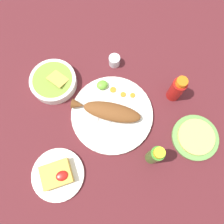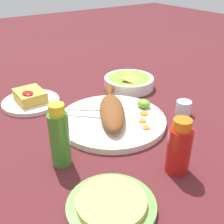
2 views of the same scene
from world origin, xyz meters
name	(u,v)px [view 2 (image 2 of 2)]	position (x,y,z in m)	size (l,w,h in m)	color
ground_plane	(112,123)	(0.00, 0.00, 0.00)	(4.00, 4.00, 0.00)	#561E23
main_plate	(112,120)	(0.00, 0.00, 0.01)	(0.33, 0.33, 0.02)	white
fried_fish	(112,110)	(-0.01, 0.01, 0.04)	(0.27, 0.19, 0.04)	brown
fork_near	(85,116)	(-0.06, -0.06, 0.02)	(0.15, 0.13, 0.00)	silver
fork_far	(91,109)	(-0.08, -0.03, 0.02)	(0.13, 0.15, 0.00)	silver
carrot_slice_near	(146,128)	(0.11, 0.05, 0.02)	(0.02, 0.02, 0.00)	orange
carrot_slice_mid	(142,121)	(0.07, 0.06, 0.02)	(0.02, 0.02, 0.00)	orange
carrot_slice_far	(144,113)	(0.04, 0.10, 0.02)	(0.03, 0.03, 0.00)	orange
lime_wedge_main	(143,103)	(0.00, 0.13, 0.03)	(0.05, 0.04, 0.03)	#6BB233
hot_sauce_bottle_red	(180,147)	(0.27, 0.00, 0.06)	(0.06, 0.06, 0.14)	#B21914
hot_sauce_bottle_green	(59,137)	(0.09, -0.21, 0.08)	(0.05, 0.05, 0.16)	#3D8428
salt_cup	(183,109)	(0.09, 0.22, 0.02)	(0.05, 0.05, 0.05)	silver
side_plate_fries	(31,102)	(-0.27, -0.16, 0.01)	(0.20, 0.20, 0.01)	white
fries_pile	(30,96)	(-0.27, -0.16, 0.03)	(0.11, 0.09, 0.04)	gold
guacamole_bowl	(129,82)	(-0.19, 0.21, 0.02)	(0.19, 0.19, 0.06)	white
tortilla_plate	(111,206)	(0.28, -0.19, 0.01)	(0.18, 0.18, 0.01)	#6B9E4C
tortilla_stack	(111,202)	(0.28, -0.19, 0.02)	(0.14, 0.14, 0.01)	#E0C666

